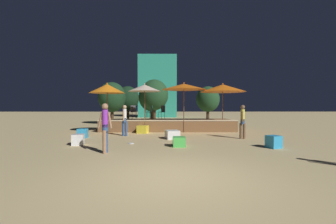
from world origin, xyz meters
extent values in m
plane|color=tan|center=(0.00, 0.00, 0.00)|extent=(120.00, 120.00, 0.00)
cube|color=brown|center=(0.03, 10.19, 0.35)|extent=(8.66, 2.93, 0.69)
cube|color=#CCB793|center=(0.03, 8.77, 0.73)|extent=(8.66, 0.12, 0.08)
cylinder|color=brown|center=(-1.41, 8.73, 1.26)|extent=(0.05, 0.05, 2.53)
cone|color=beige|center=(-1.41, 8.73, 2.74)|extent=(2.02, 2.02, 0.41)
sphere|color=beige|center=(-1.41, 8.73, 2.98)|extent=(0.08, 0.08, 0.08)
cylinder|color=brown|center=(1.00, 8.72, 1.32)|extent=(0.05, 0.05, 2.64)
cone|color=orange|center=(1.00, 8.72, 2.82)|extent=(2.71, 2.71, 0.36)
sphere|color=orange|center=(1.00, 8.72, 3.04)|extent=(0.08, 0.08, 0.08)
cylinder|color=brown|center=(-3.69, 8.67, 1.21)|extent=(0.05, 0.05, 2.42)
cone|color=orange|center=(-3.69, 8.67, 2.69)|extent=(2.16, 2.16, 0.55)
sphere|color=orange|center=(-3.69, 8.67, 3.01)|extent=(0.08, 0.08, 0.08)
cylinder|color=brown|center=(3.50, 9.12, 1.26)|extent=(0.05, 0.05, 2.52)
cone|color=orange|center=(3.50, 9.12, 2.76)|extent=(2.86, 2.86, 0.47)
sphere|color=orange|center=(3.50, 9.12, 3.04)|extent=(0.08, 0.08, 0.08)
cube|color=yellow|center=(-1.49, 8.37, 0.23)|extent=(0.71, 0.71, 0.46)
cube|color=#4CC651|center=(0.42, 3.89, 0.20)|extent=(0.50, 0.50, 0.39)
cube|color=white|center=(-3.76, 4.27, 0.23)|extent=(0.53, 0.53, 0.45)
cube|color=white|center=(0.22, 6.03, 0.21)|extent=(0.77, 0.77, 0.42)
cube|color=#2D9EDB|center=(-4.35, 6.36, 0.24)|extent=(0.49, 0.49, 0.47)
cube|color=#2D9EDB|center=(4.09, 3.57, 0.24)|extent=(0.58, 0.58, 0.48)
cylinder|color=brown|center=(3.63, 6.05, 0.39)|extent=(0.13, 0.13, 0.78)
cylinder|color=brown|center=(3.78, 5.98, 0.39)|extent=(0.13, 0.13, 0.78)
cylinder|color=#2D4C7F|center=(3.71, 6.01, 0.86)|extent=(0.20, 0.20, 0.24)
cylinder|color=#D8D14C|center=(3.71, 6.01, 1.17)|extent=(0.20, 0.20, 0.59)
cylinder|color=brown|center=(3.64, 5.86, 1.10)|extent=(0.15, 0.20, 0.53)
cylinder|color=brown|center=(3.77, 6.16, 1.10)|extent=(0.12, 0.13, 0.53)
sphere|color=brown|center=(3.71, 6.01, 1.57)|extent=(0.21, 0.21, 0.21)
cylinder|color=#997051|center=(-2.21, 2.59, 0.40)|extent=(0.13, 0.13, 0.79)
cylinder|color=#2D4C7F|center=(-2.20, 2.76, 0.40)|extent=(0.13, 0.13, 0.79)
cylinder|color=#2D4C7F|center=(-2.21, 2.68, 0.87)|extent=(0.20, 0.20, 0.24)
cylinder|color=purple|center=(-2.21, 2.68, 1.20)|extent=(0.20, 0.20, 0.61)
cylinder|color=#997051|center=(-2.04, 2.67, 1.13)|extent=(0.16, 0.09, 0.55)
cylinder|color=#997051|center=(-2.37, 2.68, 1.13)|extent=(0.21, 0.09, 0.54)
sphere|color=#997051|center=(-2.21, 2.68, 1.61)|extent=(0.22, 0.22, 0.22)
cylinder|color=#2D4C7F|center=(-2.43, 7.16, 0.39)|extent=(0.13, 0.13, 0.78)
cylinder|color=#2D4C7F|center=(-2.27, 7.14, 0.39)|extent=(0.13, 0.13, 0.78)
cylinder|color=#2D4C7F|center=(-2.35, 7.15, 0.86)|extent=(0.20, 0.20, 0.24)
cylinder|color=white|center=(-2.35, 7.15, 1.17)|extent=(0.20, 0.20, 0.59)
cylinder|color=tan|center=(-2.38, 6.99, 1.10)|extent=(0.09, 0.11, 0.53)
cylinder|color=tan|center=(-2.33, 7.31, 1.10)|extent=(0.10, 0.15, 0.53)
sphere|color=tan|center=(-2.35, 7.15, 1.57)|extent=(0.21, 0.21, 0.21)
cylinder|color=#47474C|center=(-2.39, 10.29, 1.00)|extent=(0.02, 0.02, 0.45)
cylinder|color=#47474C|center=(-2.13, 10.43, 1.00)|extent=(0.02, 0.02, 0.45)
cylinder|color=#47474C|center=(-2.53, 10.56, 1.00)|extent=(0.02, 0.02, 0.45)
cylinder|color=#47474C|center=(-2.26, 10.70, 1.00)|extent=(0.02, 0.02, 0.45)
cylinder|color=#47474C|center=(-2.33, 10.49, 1.22)|extent=(0.40, 0.40, 0.02)
cube|color=#47474C|center=(-2.40, 10.64, 1.45)|extent=(0.33, 0.19, 0.45)
cylinder|color=#1E4C47|center=(-1.12, 9.67, 1.00)|extent=(0.02, 0.02, 0.45)
cylinder|color=#1E4C47|center=(-1.21, 9.96, 1.00)|extent=(0.02, 0.02, 0.45)
cylinder|color=#1E4C47|center=(-1.41, 9.58, 1.00)|extent=(0.02, 0.02, 0.45)
cylinder|color=#1E4C47|center=(-1.50, 9.87, 1.00)|extent=(0.02, 0.02, 0.45)
cylinder|color=#1E4C47|center=(-1.31, 9.77, 1.22)|extent=(0.40, 0.40, 0.02)
cube|color=#1E4C47|center=(-1.47, 9.72, 1.45)|extent=(0.13, 0.35, 0.45)
cylinder|color=#1E4C47|center=(-1.46, 10.84, 1.00)|extent=(0.02, 0.02, 0.45)
cylinder|color=#1E4C47|center=(-1.36, 10.55, 1.00)|extent=(0.02, 0.02, 0.45)
cylinder|color=#1E4C47|center=(-1.17, 10.93, 1.00)|extent=(0.02, 0.02, 0.45)
cylinder|color=#1E4C47|center=(-1.08, 10.65, 1.00)|extent=(0.02, 0.02, 0.45)
cylinder|color=#1E4C47|center=(-1.27, 10.74, 1.22)|extent=(0.40, 0.40, 0.02)
cube|color=#1E4C47|center=(-1.11, 10.80, 1.45)|extent=(0.14, 0.35, 0.45)
cylinder|color=#2D3338|center=(-0.62, 10.17, 1.00)|extent=(0.02, 0.02, 0.45)
cylinder|color=#2D3338|center=(-0.41, 9.97, 1.00)|extent=(0.02, 0.02, 0.45)
cylinder|color=#2D3338|center=(-0.42, 10.39, 1.00)|extent=(0.02, 0.02, 0.45)
cylinder|color=#2D3338|center=(-0.20, 10.18, 1.00)|extent=(0.02, 0.02, 0.45)
cylinder|color=#2D3338|center=(-0.41, 10.18, 1.22)|extent=(0.40, 0.40, 0.02)
cube|color=#2D3338|center=(-0.30, 10.30, 1.45)|extent=(0.28, 0.27, 0.45)
cylinder|color=white|center=(-1.61, 4.58, 0.02)|extent=(0.25, 0.25, 0.03)
cylinder|color=#3D2B1C|center=(-1.17, 15.58, 0.75)|extent=(0.28, 0.28, 1.50)
ellipsoid|color=#1E4223|center=(-1.17, 15.58, 2.65)|extent=(2.57, 2.57, 2.83)
cylinder|color=#3D2B1C|center=(-4.93, 15.10, 0.66)|extent=(0.28, 0.28, 1.32)
ellipsoid|color=#19381E|center=(-4.93, 15.10, 2.42)|extent=(2.44, 2.44, 2.69)
cylinder|color=#3D2B1C|center=(-4.26, 19.53, 0.70)|extent=(0.28, 0.28, 1.39)
ellipsoid|color=black|center=(-4.26, 19.53, 2.47)|extent=(2.40, 2.40, 2.64)
cylinder|color=#3D2B1C|center=(3.80, 15.78, 0.65)|extent=(0.28, 0.28, 1.29)
ellipsoid|color=#1E4223|center=(3.80, 15.78, 2.27)|extent=(2.17, 2.17, 2.38)
cylinder|color=#3D2B1C|center=(-1.47, 16.51, 0.68)|extent=(0.28, 0.28, 1.36)
ellipsoid|color=#1E4223|center=(-1.47, 16.51, 2.49)|extent=(2.50, 2.50, 2.75)
cube|color=teal|center=(-1.33, 28.38, 4.50)|extent=(5.54, 3.18, 9.00)
camera|label=1|loc=(-0.11, -5.07, 1.63)|focal=24.00mm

